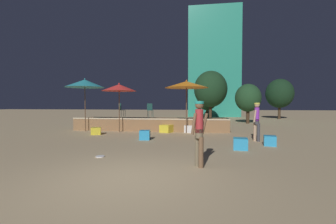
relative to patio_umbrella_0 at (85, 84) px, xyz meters
name	(u,v)px	position (x,y,z in m)	size (l,w,h in m)	color
ground_plane	(126,179)	(5.36, -8.15, -2.93)	(120.00, 120.00, 0.00)	tan
wooden_deck	(152,124)	(3.85, 1.47, -2.56)	(9.70, 2.32, 0.81)	olive
patio_umbrella_0	(85,84)	(0.00, 0.00, 0.00)	(2.35, 2.35, 3.25)	brown
patio_umbrella_1	(186,85)	(6.20, -0.02, -0.14)	(2.47, 2.47, 3.05)	brown
patio_umbrella_2	(119,88)	(2.22, -0.09, -0.29)	(2.03, 2.03, 2.92)	brown
cube_seat_0	(166,129)	(5.02, 0.15, -2.70)	(0.80, 0.80, 0.45)	yellow
cube_seat_1	(190,129)	(6.37, 0.25, -2.71)	(0.62, 0.62, 0.43)	white
cube_seat_2	(270,141)	(9.76, -3.44, -2.72)	(0.53, 0.53, 0.40)	#2D9EDB
cube_seat_3	(240,144)	(8.46, -4.39, -2.72)	(0.56, 0.56, 0.42)	#2D9EDB
cube_seat_4	(145,135)	(4.43, -2.68, -2.71)	(0.52, 0.52, 0.44)	#2D9EDB
cube_seat_5	(96,131)	(1.33, -1.31, -2.73)	(0.66, 0.66, 0.39)	yellow
person_0	(257,119)	(9.49, -2.43, -1.94)	(0.39, 0.43, 1.74)	tan
person_1	(199,130)	(6.97, -6.92, -1.93)	(0.49, 0.38, 1.76)	brown
bistro_chair_0	(121,109)	(1.59, 1.92, -1.57)	(0.48, 0.48, 0.90)	#1E4C47
bistro_chair_1	(150,109)	(3.65, 1.85, -1.57)	(0.46, 0.46, 0.90)	#1E4C47
frisbee_disc	(100,156)	(3.87, -6.24, -2.91)	(0.28, 0.28, 0.03)	white
background_tree_0	(207,100)	(7.77, 12.77, -0.75)	(2.23, 2.23, 3.42)	#3D2B1C
background_tree_1	(248,98)	(11.05, 7.17, -0.73)	(2.17, 2.17, 3.40)	#3D2B1C
background_tree_2	(280,93)	(15.79, 13.84, -0.07)	(2.95, 2.95, 4.49)	#3D2B1C
background_tree_3	(211,89)	(7.97, 9.20, 0.18)	(3.18, 3.18, 4.87)	#3D2B1C
distant_building	(214,63)	(8.78, 18.34, 4.27)	(6.76, 3.50, 14.39)	teal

